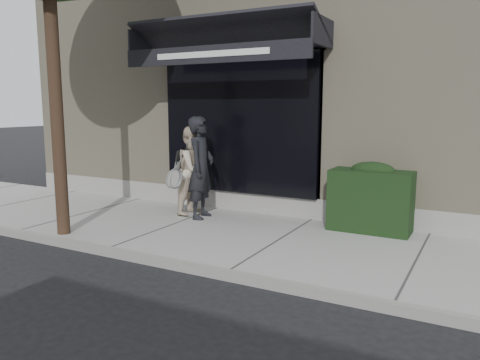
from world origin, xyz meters
The scene contains 7 objects.
ground centered at (0.00, 0.00, 0.00)m, with size 80.00×80.00×0.00m, color black.
sidewalk centered at (0.00, 0.00, 0.06)m, with size 20.00×3.00×0.12m, color #A2A29D.
curb centered at (0.00, -1.55, 0.07)m, with size 20.00×0.10×0.14m, color gray.
building_facade centered at (-0.01, 4.96, 2.74)m, with size 14.30×8.04×5.64m.
hedge centered at (1.10, 1.25, 0.66)m, with size 1.30×0.70×1.14m.
pedestrian_front centered at (-1.83, 0.66, 1.04)m, with size 0.70×0.96×1.85m.
pedestrian_back centered at (-2.13, 0.88, 0.95)m, with size 0.68×0.86×1.65m.
Camera 1 is at (2.78, -6.38, 2.16)m, focal length 35.00 mm.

